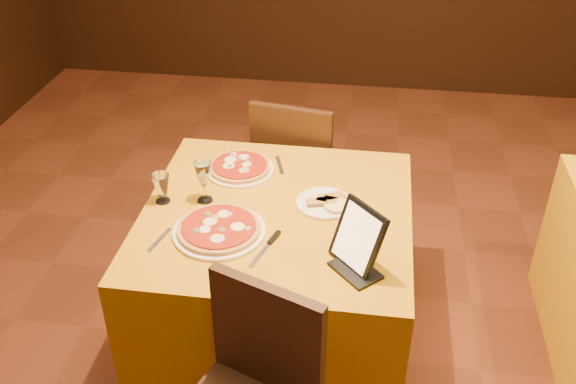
# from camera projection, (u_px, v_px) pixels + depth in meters

# --- Properties ---
(main_table) EXTENTS (1.10, 1.10, 0.75)m
(main_table) POSITION_uv_depth(u_px,v_px,m) (278.00, 280.00, 2.84)
(main_table) COLOR #BE800C
(main_table) RESTS_ON floor
(chair_main_far) EXTENTS (0.52, 0.52, 0.91)m
(chair_main_far) POSITION_uv_depth(u_px,v_px,m) (301.00, 169.00, 3.48)
(chair_main_far) COLOR black
(chair_main_far) RESTS_ON floor
(pizza_near) EXTENTS (0.36, 0.36, 0.03)m
(pizza_near) POSITION_uv_depth(u_px,v_px,m) (219.00, 230.00, 2.50)
(pizza_near) COLOR white
(pizza_near) RESTS_ON main_table
(pizza_far) EXTENTS (0.31, 0.31, 0.03)m
(pizza_far) POSITION_uv_depth(u_px,v_px,m) (240.00, 168.00, 2.89)
(pizza_far) COLOR white
(pizza_far) RESTS_ON main_table
(cutlet_dish) EXTENTS (0.23, 0.23, 0.03)m
(cutlet_dish) POSITION_uv_depth(u_px,v_px,m) (324.00, 202.00, 2.67)
(cutlet_dish) COLOR white
(cutlet_dish) RESTS_ON main_table
(wine_glass) EXTENTS (0.08, 0.08, 0.19)m
(wine_glass) POSITION_uv_depth(u_px,v_px,m) (204.00, 182.00, 2.65)
(wine_glass) COLOR #FAFD90
(wine_glass) RESTS_ON main_table
(water_glass) EXTENTS (0.08, 0.08, 0.13)m
(water_glass) POSITION_uv_depth(u_px,v_px,m) (162.00, 189.00, 2.66)
(water_glass) COLOR white
(water_glass) RESTS_ON main_table
(tablet) EXTENTS (0.22, 0.22, 0.24)m
(tablet) POSITION_uv_depth(u_px,v_px,m) (358.00, 237.00, 2.29)
(tablet) COLOR black
(tablet) RESTS_ON main_table
(knife) EXTENTS (0.08, 0.21, 0.01)m
(knife) POSITION_uv_depth(u_px,v_px,m) (264.00, 251.00, 2.41)
(knife) COLOR silver
(knife) RESTS_ON main_table
(fork_near) EXTENTS (0.05, 0.16, 0.01)m
(fork_near) POSITION_uv_depth(u_px,v_px,m) (160.00, 240.00, 2.47)
(fork_near) COLOR #B9B7BF
(fork_near) RESTS_ON main_table
(fork_far) EXTENTS (0.07, 0.16, 0.01)m
(fork_far) POSITION_uv_depth(u_px,v_px,m) (280.00, 165.00, 2.93)
(fork_far) COLOR #B2B3B9
(fork_far) RESTS_ON main_table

